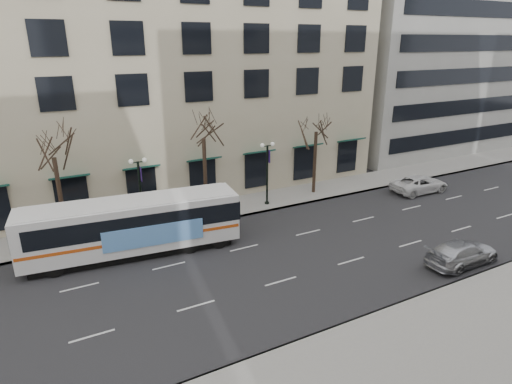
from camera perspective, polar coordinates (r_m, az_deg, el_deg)
ground at (r=26.08m, az=0.69°, el=-9.49°), size 160.00×160.00×0.00m
sidewalk_far at (r=35.41m, az=0.83°, el=-1.26°), size 80.00×4.00×0.15m
building_hotel at (r=41.97m, az=-16.42°, el=17.91°), size 40.00×20.00×24.00m
tree_far_left at (r=29.43m, az=-25.60°, el=5.94°), size 3.60×3.60×8.34m
tree_far_mid at (r=31.34m, az=-7.07°, el=8.83°), size 3.60×3.60×8.55m
tree_far_right at (r=36.15m, az=8.10°, el=9.43°), size 3.60×3.60×8.06m
lamp_post_left at (r=30.42m, az=-15.13°, el=0.22°), size 1.22×0.45×5.21m
lamp_post_right at (r=33.83m, az=1.52°, el=2.86°), size 1.22×0.45×5.21m
city_bus at (r=27.48m, az=-15.96°, el=-4.22°), size 13.30×4.25×3.54m
silver_car at (r=28.52m, az=25.80°, el=-7.30°), size 5.01×2.08×1.45m
white_pickup at (r=40.32m, az=20.97°, el=1.02°), size 5.39×2.65×1.47m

